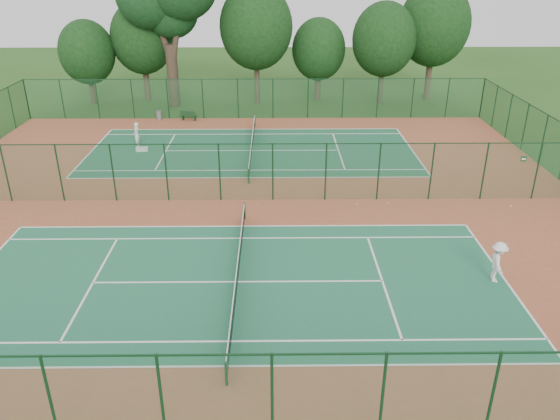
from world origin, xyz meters
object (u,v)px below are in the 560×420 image
object	(u,v)px
player_near	(498,262)
trash_bin	(159,115)
player_far	(137,135)
bench	(189,116)
kit_bag	(142,149)

from	to	relation	value
player_near	trash_bin	bearing A→B (deg)	42.46
trash_bin	player_far	bearing A→B (deg)	-91.53
player_far	trash_bin	distance (m)	7.55
bench	player_near	bearing A→B (deg)	-42.42
player_near	player_far	size ratio (longest dim) A/B	1.02
kit_bag	bench	bearing A→B (deg)	68.15
player_far	kit_bag	distance (m)	1.40
player_near	trash_bin	world-z (taller)	player_near
kit_bag	player_near	bearing A→B (deg)	-49.09
player_near	bench	xyz separation A→B (m)	(-17.24, 26.27, -0.51)
trash_bin	bench	world-z (taller)	bench
trash_bin	kit_bag	distance (m)	8.57
player_far	kit_bag	xyz separation A→B (m)	(0.54, -1.03, -0.78)
player_near	player_far	xyz separation A→B (m)	(-20.07, 19.00, -0.02)
player_far	trash_bin	xyz separation A→B (m)	(0.20, 7.53, -0.54)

